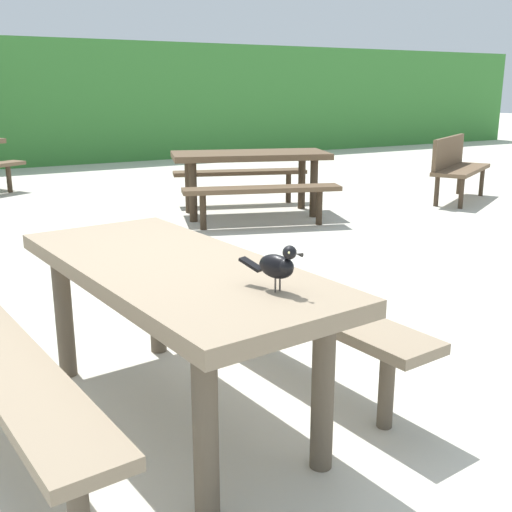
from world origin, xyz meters
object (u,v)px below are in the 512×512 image
at_px(picnic_table_foreground, 173,301).
at_px(picnic_table_mid_left, 250,168).
at_px(bird_grackle, 278,265).
at_px(park_bench_side, 456,164).

distance_m(picnic_table_foreground, picnic_table_mid_left, 4.71).
relative_size(bird_grackle, park_bench_side, 0.19).
distance_m(bird_grackle, park_bench_side, 6.63).
distance_m(picnic_table_foreground, park_bench_side, 6.44).
distance_m(bird_grackle, picnic_table_mid_left, 5.13).
relative_size(bird_grackle, picnic_table_mid_left, 0.13).
bearing_deg(picnic_table_foreground, bird_grackle, -72.46).
distance_m(picnic_table_foreground, bird_grackle, 0.68).
bearing_deg(park_bench_side, picnic_table_foreground, -147.71).
height_order(bird_grackle, picnic_table_mid_left, bird_grackle).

